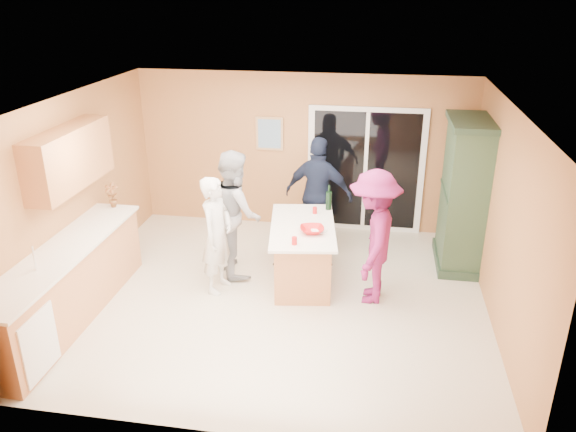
% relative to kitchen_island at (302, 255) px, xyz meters
% --- Properties ---
extents(floor, '(5.50, 5.50, 0.00)m').
position_rel_kitchen_island_xyz_m(floor, '(-0.28, -0.54, -0.39)').
color(floor, beige).
rests_on(floor, ground).
extents(ceiling, '(5.50, 5.00, 0.10)m').
position_rel_kitchen_island_xyz_m(ceiling, '(-0.28, -0.54, 2.21)').
color(ceiling, white).
rests_on(ceiling, wall_back).
extents(wall_back, '(5.50, 0.10, 2.60)m').
position_rel_kitchen_island_xyz_m(wall_back, '(-0.28, 1.96, 0.91)').
color(wall_back, tan).
rests_on(wall_back, ground).
extents(wall_front, '(5.50, 0.10, 2.60)m').
position_rel_kitchen_island_xyz_m(wall_front, '(-0.28, -3.04, 0.91)').
color(wall_front, tan).
rests_on(wall_front, ground).
extents(wall_left, '(0.10, 5.00, 2.60)m').
position_rel_kitchen_island_xyz_m(wall_left, '(-3.03, -0.54, 0.91)').
color(wall_left, tan).
rests_on(wall_left, ground).
extents(wall_right, '(0.10, 5.00, 2.60)m').
position_rel_kitchen_island_xyz_m(wall_right, '(2.47, -0.54, 0.91)').
color(wall_right, tan).
rests_on(wall_right, ground).
extents(left_cabinet_run, '(0.65, 3.05, 1.24)m').
position_rel_kitchen_island_xyz_m(left_cabinet_run, '(-2.73, -1.59, 0.07)').
color(left_cabinet_run, '#C9804E').
rests_on(left_cabinet_run, floor).
extents(upper_cabinets, '(0.35, 1.60, 0.75)m').
position_rel_kitchen_island_xyz_m(upper_cabinets, '(-2.86, -0.74, 1.48)').
color(upper_cabinets, '#C9804E').
rests_on(upper_cabinets, wall_left).
extents(sliding_door, '(1.90, 0.07, 2.10)m').
position_rel_kitchen_island_xyz_m(sliding_door, '(0.77, 1.93, 0.66)').
color(sliding_door, white).
rests_on(sliding_door, floor).
extents(framed_picture, '(0.46, 0.04, 0.56)m').
position_rel_kitchen_island_xyz_m(framed_picture, '(-0.83, 1.94, 1.21)').
color(framed_picture, tan).
rests_on(framed_picture, wall_back).
extents(kitchen_island, '(1.08, 1.70, 0.84)m').
position_rel_kitchen_island_xyz_m(kitchen_island, '(0.00, 0.00, 0.00)').
color(kitchen_island, '#C9804E').
rests_on(kitchen_island, floor).
extents(green_hutch, '(0.63, 1.19, 2.19)m').
position_rel_kitchen_island_xyz_m(green_hutch, '(2.21, 0.90, 0.67)').
color(green_hutch, '#243A28').
rests_on(green_hutch, floor).
extents(woman_white, '(0.50, 0.66, 1.62)m').
position_rel_kitchen_island_xyz_m(woman_white, '(-1.09, -0.43, 0.41)').
color(woman_white, silver).
rests_on(woman_white, floor).
extents(woman_grey, '(1.02, 1.10, 1.81)m').
position_rel_kitchen_island_xyz_m(woman_grey, '(-0.99, 0.14, 0.51)').
color(woman_grey, '#A9A8AB').
rests_on(woman_grey, floor).
extents(woman_navy, '(1.12, 0.63, 1.80)m').
position_rel_kitchen_island_xyz_m(woman_navy, '(0.10, 1.06, 0.51)').
color(woman_navy, '#171C32').
rests_on(woman_navy, floor).
extents(woman_magenta, '(0.74, 1.19, 1.78)m').
position_rel_kitchen_island_xyz_m(woman_magenta, '(0.96, -0.34, 0.50)').
color(woman_magenta, '#7B1A52').
rests_on(woman_magenta, floor).
extents(serving_bowl, '(0.38, 0.38, 0.08)m').
position_rel_kitchen_island_xyz_m(serving_bowl, '(0.15, -0.21, 0.48)').
color(serving_bowl, red).
rests_on(serving_bowl, kitchen_island).
extents(tulip_vase, '(0.20, 0.15, 0.37)m').
position_rel_kitchen_island_xyz_m(tulip_vase, '(-2.73, -0.01, 0.73)').
color(tulip_vase, '#B6121F').
rests_on(tulip_vase, left_cabinet_run).
extents(tumbler_near, '(0.09, 0.09, 0.09)m').
position_rel_kitchen_island_xyz_m(tumbler_near, '(0.11, 0.46, 0.49)').
color(tumbler_near, red).
rests_on(tumbler_near, kitchen_island).
extents(tumbler_far, '(0.09, 0.09, 0.10)m').
position_rel_kitchen_island_xyz_m(tumbler_far, '(-0.02, -0.61, 0.50)').
color(tumbler_far, red).
rests_on(tumbler_far, kitchen_island).
extents(wine_bottle, '(0.09, 0.09, 0.37)m').
position_rel_kitchen_island_xyz_m(wine_bottle, '(0.29, 0.65, 0.59)').
color(wine_bottle, black).
rests_on(wine_bottle, kitchen_island).
extents(white_plate, '(0.23, 0.23, 0.01)m').
position_rel_kitchen_island_xyz_m(white_plate, '(0.24, -0.13, 0.45)').
color(white_plate, white).
rests_on(white_plate, kitchen_island).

